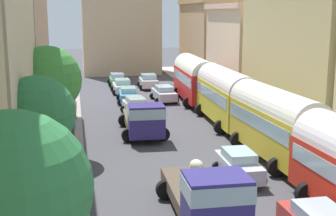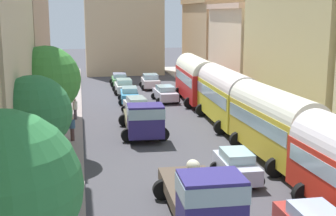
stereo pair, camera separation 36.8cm
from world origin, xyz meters
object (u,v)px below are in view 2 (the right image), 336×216
object	(u,v)px
car_2	(124,86)
car_7	(150,81)
car_3	(119,79)
pedestrian_2	(75,108)
car_1	(129,95)
car_6	(165,93)
parked_bus_1	(274,121)
pedestrian_1	(56,115)
parked_bus_2	(225,93)
cargo_truck_0	(203,195)
pedestrian_3	(72,128)
parked_bus_3	(196,77)
car_5	(236,165)
car_0	(137,106)
cargo_truck_1	(144,119)

from	to	relation	value
car_2	car_7	size ratio (longest dim) A/B	1.03
car_3	pedestrian_2	distance (m)	18.36
car_1	car_6	xyz separation A→B (m)	(3.45, 0.30, -0.01)
parked_bus_1	car_7	bearing A→B (deg)	96.36
car_7	pedestrian_1	size ratio (longest dim) A/B	2.33
parked_bus_2	car_3	xyz separation A→B (m)	(-6.20, 20.75, -1.62)
cargo_truck_0	car_2	size ratio (longest dim) A/B	1.65
car_6	car_1	bearing A→B (deg)	-175.10
pedestrian_1	car_6	bearing A→B (deg)	42.89
parked_bus_2	pedestrian_1	xyz separation A→B (m)	(-12.50, 0.99, -1.39)
car_6	pedestrian_1	world-z (taller)	pedestrian_1
pedestrian_2	car_6	bearing A→B (deg)	39.82
parked_bus_2	car_2	size ratio (longest dim) A/B	2.38
car_1	car_6	bearing A→B (deg)	4.90
car_6	pedestrian_3	xyz separation A→B (m)	(-8.52, -13.23, 0.21)
pedestrian_2	car_7	bearing A→B (deg)	61.29
parked_bus_2	cargo_truck_0	xyz separation A→B (m)	(-6.09, -16.51, -1.06)
parked_bus_3	car_3	xyz separation A→B (m)	(-6.20, 11.75, -1.65)
car_1	car_5	size ratio (longest dim) A/B	1.07
pedestrian_2	pedestrian_1	bearing A→B (deg)	-123.53
car_0	pedestrian_1	world-z (taller)	pedestrian_1
car_3	pedestrian_3	world-z (taller)	pedestrian_3
cargo_truck_0	cargo_truck_1	bearing A→B (deg)	91.81
parked_bus_3	cargo_truck_0	world-z (taller)	parked_bus_3
car_7	pedestrian_1	bearing A→B (deg)	-119.33
cargo_truck_1	car_5	xyz separation A→B (m)	(3.44, -9.12, -0.50)
car_1	pedestrian_1	world-z (taller)	pedestrian_1
car_1	pedestrian_2	world-z (taller)	pedestrian_2
cargo_truck_0	pedestrian_3	world-z (taller)	cargo_truck_0
car_3	pedestrian_2	bearing A→B (deg)	-105.57
cargo_truck_1	pedestrian_3	size ratio (longest dim) A/B	4.37
car_3	car_6	bearing A→B (deg)	-72.15
cargo_truck_1	pedestrian_3	world-z (taller)	cargo_truck_1
car_2	parked_bus_1	bearing A→B (deg)	-75.66
car_7	pedestrian_2	bearing A→B (deg)	-118.71
cargo_truck_0	car_6	size ratio (longest dim) A/B	1.57
cargo_truck_1	car_3	distance (m)	23.39
car_0	car_7	bearing A→B (deg)	76.81
parked_bus_3	car_0	size ratio (longest dim) A/B	2.13
parked_bus_2	car_1	bearing A→B (deg)	122.45
pedestrian_2	parked_bus_1	bearing A→B (deg)	-47.31
car_0	car_6	distance (m)	6.74
car_6	pedestrian_1	xyz separation A→B (m)	(-9.75, -9.06, 0.20)
cargo_truck_1	pedestrian_3	xyz separation A→B (m)	(-4.74, -0.56, -0.30)
pedestrian_2	car_3	bearing A→B (deg)	74.43
parked_bus_3	car_5	distance (m)	21.04
pedestrian_1	car_7	bearing A→B (deg)	60.67
parked_bus_1	pedestrian_1	bearing A→B (deg)	141.38
car_3	cargo_truck_0	bearing A→B (deg)	-89.83
cargo_truck_1	pedestrian_1	distance (m)	6.99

